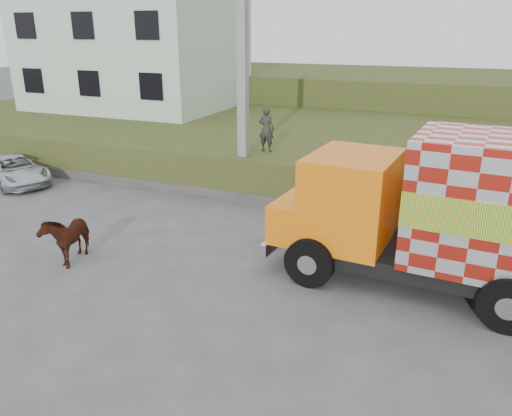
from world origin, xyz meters
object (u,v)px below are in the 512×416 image
at_px(pedestrian, 266,129).
at_px(utility_pole, 243,78).
at_px(cargo_truck, 475,216).
at_px(cow, 67,236).
at_px(suv, 13,170).

bearing_deg(pedestrian, utility_pole, 65.13).
height_order(cargo_truck, pedestrian, cargo_truck).
height_order(utility_pole, cow, utility_pole).
height_order(utility_pole, cargo_truck, utility_pole).
relative_size(cow, pedestrian, 0.99).
relative_size(cargo_truck, pedestrian, 5.23).
bearing_deg(utility_pole, suv, -168.45).
relative_size(utility_pole, suv, 2.09).
bearing_deg(pedestrian, suv, 18.69).
bearing_deg(cow, suv, 131.87).
relative_size(cargo_truck, suv, 2.13).
bearing_deg(cargo_truck, pedestrian, 147.37).
distance_m(utility_pole, pedestrian, 2.07).
height_order(utility_pole, pedestrian, utility_pole).
bearing_deg(cow, cargo_truck, -2.22).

